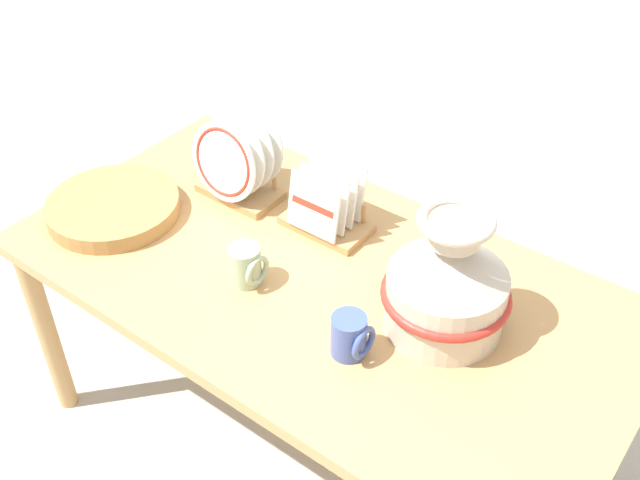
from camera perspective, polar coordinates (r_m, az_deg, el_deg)
ground_plane at (r=2.29m, az=0.00°, el=-15.13°), size 14.00×14.00×0.00m
display_table at (r=1.85m, az=0.00°, el=-4.31°), size 1.53×0.80×0.66m
ceramic_vase at (r=1.62m, az=9.69°, el=-3.16°), size 0.28×0.28×0.30m
dish_rack_round_plates at (r=2.02m, az=-6.39°, el=5.67°), size 0.23×0.16×0.24m
dish_rack_square_plates at (r=1.91m, az=0.52°, el=2.28°), size 0.23×0.14×0.18m
wicker_charger_stack at (r=2.05m, az=-15.47°, el=2.43°), size 0.35×0.35×0.04m
mug_sage_glaze at (r=1.76m, az=-5.61°, el=-1.96°), size 0.08×0.08×0.10m
mug_cobalt_glaze at (r=1.59m, az=2.34°, el=-7.35°), size 0.08×0.08×0.10m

